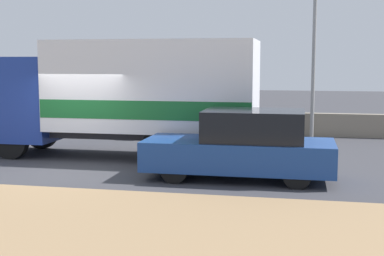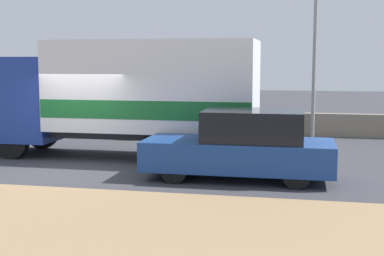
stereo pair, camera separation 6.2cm
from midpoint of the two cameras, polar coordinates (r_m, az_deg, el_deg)
The scene contains 5 objects.
ground_plane at distance 14.71m, azimuth -12.88°, elevation -4.21°, with size 80.00×80.00×0.00m, color #38383D.
stone_wall_backdrop at distance 21.76m, azimuth -4.59°, elevation 0.76°, with size 60.00×0.35×0.89m.
street_lamp at distance 20.33m, azimuth 12.89°, elevation 11.56°, with size 0.56×0.28×7.83m.
box_truck at distance 15.91m, azimuth -7.15°, elevation 3.64°, with size 8.15×2.44×3.44m.
car_hatchback at distance 12.98m, azimuth 5.35°, elevation -1.91°, with size 4.56×1.79×1.69m.
Camera 1 is at (5.99, -13.13, 2.85)m, focal length 50.00 mm.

